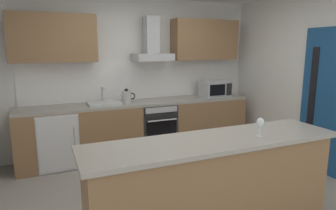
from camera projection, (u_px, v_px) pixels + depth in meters
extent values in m
cube|color=gray|center=(183.00, 196.00, 3.57)|extent=(5.34, 4.83, 0.02)
cube|color=white|center=(134.00, 75.00, 5.11)|extent=(5.34, 0.12, 2.60)
cube|color=white|center=(324.00, 81.00, 4.18)|extent=(0.12, 4.83, 2.60)
cube|color=white|center=(135.00, 80.00, 5.05)|extent=(3.69, 0.02, 0.66)
cube|color=olive|center=(141.00, 129.00, 4.93)|extent=(3.82, 0.60, 0.86)
cube|color=#9E998E|center=(141.00, 103.00, 4.84)|extent=(3.82, 0.60, 0.04)
cube|color=olive|center=(214.00, 188.00, 2.80)|extent=(2.39, 0.52, 0.90)
cube|color=#9E998E|center=(215.00, 141.00, 2.71)|extent=(2.49, 0.64, 0.04)
cube|color=olive|center=(53.00, 38.00, 4.29)|extent=(1.22, 0.32, 0.70)
cube|color=olive|center=(205.00, 40.00, 5.27)|extent=(1.22, 0.32, 0.70)
cube|color=navy|center=(327.00, 102.00, 4.07)|extent=(0.04, 0.85, 2.05)
cube|color=black|center=(312.00, 93.00, 4.26)|extent=(0.01, 0.11, 1.31)
cube|color=slate|center=(155.00, 126.00, 5.00)|extent=(0.60, 0.56, 0.80)
cube|color=black|center=(162.00, 134.00, 4.75)|extent=(0.50, 0.02, 0.48)
cube|color=#B7BABC|center=(162.00, 110.00, 4.67)|extent=(0.54, 0.02, 0.09)
cylinder|color=#B7BABC|center=(162.00, 120.00, 4.67)|extent=(0.49, 0.02, 0.02)
cube|color=white|center=(58.00, 139.00, 4.40)|extent=(0.58, 0.56, 0.85)
cube|color=silver|center=(59.00, 145.00, 4.14)|extent=(0.55, 0.02, 0.80)
cylinder|color=#B7BABC|center=(75.00, 140.00, 4.20)|extent=(0.02, 0.02, 0.38)
cube|color=#B7BABC|center=(215.00, 88.00, 5.30)|extent=(0.50, 0.36, 0.30)
cube|color=black|center=(218.00, 90.00, 5.11)|extent=(0.30, 0.02, 0.19)
cube|color=black|center=(229.00, 89.00, 5.20)|extent=(0.10, 0.01, 0.21)
cube|color=silver|center=(104.00, 103.00, 4.58)|extent=(0.50, 0.40, 0.04)
cylinder|color=#B7BABC|center=(102.00, 95.00, 4.68)|extent=(0.03, 0.03, 0.26)
cylinder|color=#B7BABC|center=(103.00, 88.00, 4.58)|extent=(0.03, 0.16, 0.03)
cylinder|color=#B7BABC|center=(127.00, 97.00, 4.67)|extent=(0.15, 0.15, 0.20)
sphere|color=black|center=(126.00, 90.00, 4.65)|extent=(0.06, 0.06, 0.06)
cone|color=#B7BABC|center=(120.00, 95.00, 4.62)|extent=(0.09, 0.04, 0.07)
torus|color=black|center=(132.00, 96.00, 4.70)|extent=(0.11, 0.02, 0.11)
cube|color=#B7BABC|center=(153.00, 57.00, 4.87)|extent=(0.62, 0.45, 0.12)
cube|color=#B7BABC|center=(151.00, 35.00, 4.85)|extent=(0.22, 0.22, 0.60)
cylinder|color=silver|center=(260.00, 136.00, 2.79)|extent=(0.07, 0.07, 0.01)
cylinder|color=silver|center=(260.00, 131.00, 2.79)|extent=(0.01, 0.01, 0.09)
ellipsoid|color=silver|center=(260.00, 123.00, 2.77)|extent=(0.08, 0.08, 0.10)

